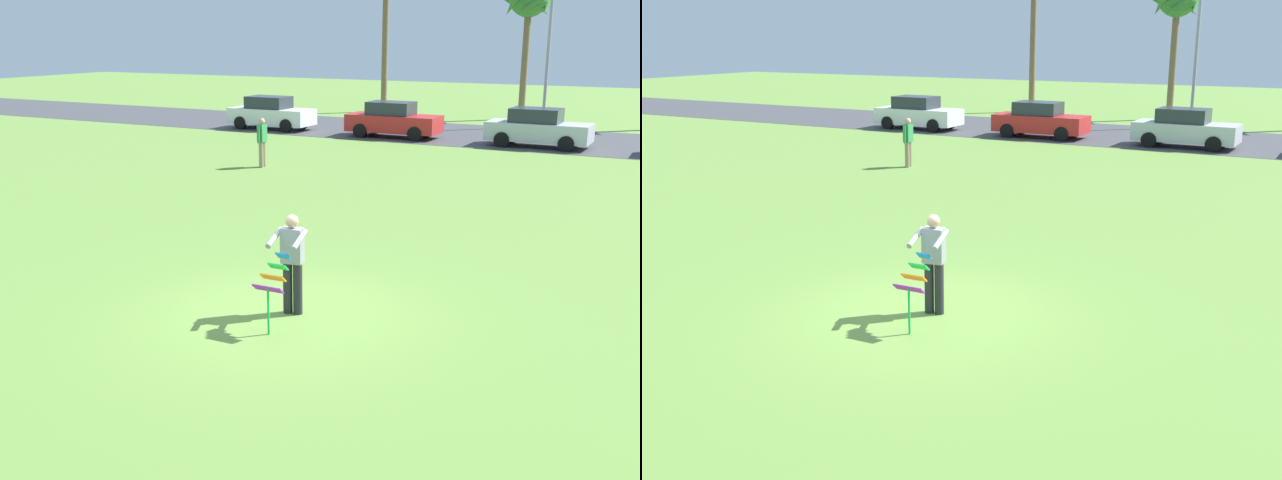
{
  "view_description": "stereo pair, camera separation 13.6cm",
  "coord_description": "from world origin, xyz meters",
  "views": [
    {
      "loc": [
        6.13,
        -10.37,
        4.63
      ],
      "look_at": [
        0.15,
        1.09,
        1.05
      ],
      "focal_mm": 42.2,
      "sensor_mm": 36.0,
      "label": 1
    },
    {
      "loc": [
        6.25,
        -10.31,
        4.63
      ],
      "look_at": [
        0.15,
        1.09,
        1.05
      ],
      "focal_mm": 42.2,
      "sensor_mm": 36.0,
      "label": 2
    }
  ],
  "objects": [
    {
      "name": "ground_plane",
      "position": [
        0.0,
        0.0,
        0.0
      ],
      "size": [
        120.0,
        120.0,
        0.0
      ],
      "primitive_type": "plane",
      "color": "olive"
    },
    {
      "name": "parked_car_red",
      "position": [
        -6.78,
        21.57,
        0.77
      ],
      "size": [
        4.22,
        1.88,
        1.6
      ],
      "color": "red",
      "rests_on": "ground"
    },
    {
      "name": "parked_car_white",
      "position": [
        -13.26,
        21.57,
        0.77
      ],
      "size": [
        4.21,
        1.85,
        1.6
      ],
      "color": "white",
      "rests_on": "ground"
    },
    {
      "name": "palm_tree_right_near",
      "position": [
        -3.35,
        31.81,
        6.14
      ],
      "size": [
        2.58,
        2.71,
        7.48
      ],
      "color": "brown",
      "rests_on": "ground"
    },
    {
      "name": "kite_held",
      "position": [
        0.27,
        -0.74,
        0.84
      ],
      "size": [
        0.51,
        0.63,
        1.23
      ],
      "color": "blue",
      "rests_on": "ground"
    },
    {
      "name": "road_strip",
      "position": [
        0.0,
        23.97,
        0.01
      ],
      "size": [
        120.0,
        8.0,
        0.01
      ],
      "primitive_type": "cube",
      "color": "#424247",
      "rests_on": "ground"
    },
    {
      "name": "streetlight_pole",
      "position": [
        -1.54,
        28.88,
        4.0
      ],
      "size": [
        0.24,
        1.65,
        7.0
      ],
      "color": "#9E9EA3",
      "rests_on": "ground"
    },
    {
      "name": "person_walker_near",
      "position": [
        -7.91,
        12.13,
        0.93
      ],
      "size": [
        0.24,
        0.57,
        1.73
      ],
      "color": "gray",
      "rests_on": "ground"
    },
    {
      "name": "parked_car_silver",
      "position": [
        -0.31,
        21.57,
        0.77
      ],
      "size": [
        4.24,
        1.91,
        1.6
      ],
      "color": "silver",
      "rests_on": "ground"
    },
    {
      "name": "person_kite_flyer",
      "position": [
        0.16,
        0.07,
        0.95
      ],
      "size": [
        0.61,
        0.71,
        1.73
      ],
      "color": "#26262B",
      "rests_on": "ground"
    }
  ]
}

